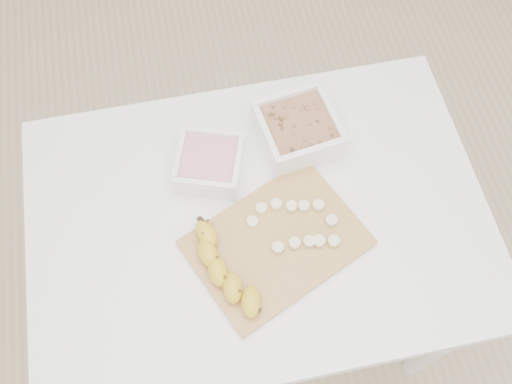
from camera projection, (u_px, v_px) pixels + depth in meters
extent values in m
plane|color=#C6AD89|center=(258.00, 307.00, 1.91)|extent=(3.50, 3.50, 0.00)
cube|color=white|center=(259.00, 220.00, 1.26)|extent=(1.00, 0.70, 0.04)
cylinder|color=white|center=(443.00, 344.00, 1.51)|extent=(0.05, 0.05, 0.71)
cylinder|color=white|center=(92.00, 210.00, 1.68)|extent=(0.05, 0.05, 0.71)
cylinder|color=white|center=(379.00, 158.00, 1.76)|extent=(0.05, 0.05, 0.71)
cube|color=white|center=(209.00, 163.00, 1.26)|extent=(0.18, 0.18, 0.07)
cube|color=pink|center=(209.00, 163.00, 1.26)|extent=(0.15, 0.15, 0.04)
cube|color=white|center=(298.00, 130.00, 1.29)|extent=(0.19, 0.19, 0.08)
cube|color=#8D5F41|center=(298.00, 129.00, 1.29)|extent=(0.16, 0.16, 0.05)
cube|color=#BD824E|center=(277.00, 243.00, 1.20)|extent=(0.42, 0.37, 0.01)
cylinder|color=beige|center=(252.00, 222.00, 1.21)|extent=(0.02, 0.02, 0.01)
cylinder|color=beige|center=(261.00, 208.00, 1.22)|extent=(0.02, 0.02, 0.01)
cylinder|color=beige|center=(276.00, 204.00, 1.23)|extent=(0.02, 0.02, 0.01)
cylinder|color=beige|center=(292.00, 206.00, 1.23)|extent=(0.02, 0.02, 0.01)
cylinder|color=beige|center=(304.00, 206.00, 1.23)|extent=(0.02, 0.02, 0.01)
cylinder|color=beige|center=(318.00, 205.00, 1.23)|extent=(0.02, 0.02, 0.01)
cylinder|color=beige|center=(331.00, 220.00, 1.21)|extent=(0.02, 0.02, 0.01)
cylinder|color=beige|center=(278.00, 247.00, 1.18)|extent=(0.02, 0.02, 0.01)
cylinder|color=beige|center=(294.00, 243.00, 1.19)|extent=(0.02, 0.02, 0.01)
cylinder|color=beige|center=(309.00, 241.00, 1.19)|extent=(0.02, 0.02, 0.01)
cylinder|color=beige|center=(319.00, 241.00, 1.19)|extent=(0.02, 0.02, 0.01)
cylinder|color=beige|center=(334.00, 241.00, 1.19)|extent=(0.02, 0.02, 0.01)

